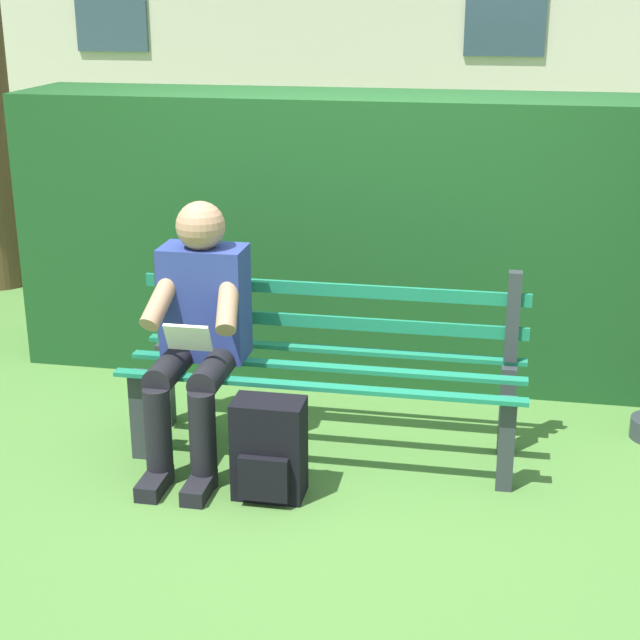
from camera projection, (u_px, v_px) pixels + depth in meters
ground at (324, 453)px, 4.52m from camera, size 60.00×60.00×0.00m
park_bench at (327, 363)px, 4.44m from camera, size 1.81×0.52×0.86m
person_seated at (198, 328)px, 4.32m from camera, size 0.44×0.73×1.17m
hedge_backdrop at (438, 232)px, 5.25m from camera, size 4.53×0.74×1.60m
backpack at (269, 450)px, 4.08m from camera, size 0.30×0.25×0.44m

